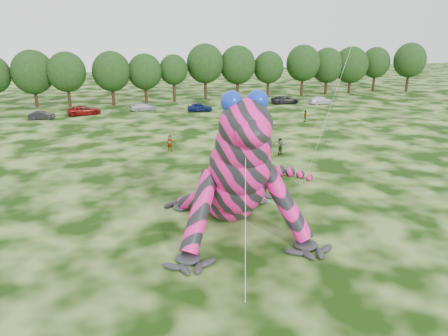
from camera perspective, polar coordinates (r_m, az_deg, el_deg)
name	(u,v)px	position (r m, az deg, el deg)	size (l,w,h in m)	color
ground	(310,235)	(30.35, 11.22, -8.63)	(240.00, 240.00, 0.00)	#16330A
inflatable_gecko	(226,150)	(31.27, 0.26, 2.31)	(16.75, 19.89, 9.95)	#F51783
flying_kite	(367,2)	(35.01, 18.14, 19.88)	(2.91, 5.04, 17.24)	red
tree_5	(34,79)	(83.35, -23.62, 10.63)	(7.16, 6.44, 9.80)	black
tree_6	(67,80)	(81.14, -19.79, 10.79)	(6.52, 5.86, 9.49)	black
tree_7	(112,78)	(81.20, -14.43, 11.27)	(6.68, 6.01, 9.48)	black
tree_8	(145,79)	(81.83, -10.25, 11.41)	(6.14, 5.53, 8.94)	black
tree_9	(174,78)	(82.94, -6.57, 11.56)	(5.27, 4.74, 8.68)	black
tree_10	(205,72)	(85.35, -2.46, 12.45)	(7.09, 6.38, 10.50)	black
tree_11	(238,72)	(86.76, 1.80, 12.41)	(7.01, 6.31, 10.07)	black
tree_12	(268,74)	(88.52, 5.81, 12.08)	(5.99, 5.39, 8.97)	black
tree_13	(303,71)	(90.82, 10.24, 12.40)	(6.83, 6.15, 10.13)	black
tree_14	(327,71)	(95.21, 13.29, 12.24)	(6.82, 6.14, 9.40)	black
tree_15	(351,70)	(96.95, 16.22, 12.18)	(7.17, 6.45, 9.63)	black
tree_16	(375,69)	(102.14, 19.12, 12.10)	(6.26, 5.63, 9.37)	black
tree_17	(409,67)	(103.85, 23.01, 12.01)	(6.98, 6.28, 10.30)	black
car_1	(42,115)	(72.22, -22.72, 6.37)	(1.32, 3.78, 1.25)	black
car_2	(84,110)	(73.66, -17.78, 7.19)	(2.40, 5.22, 1.45)	maroon
car_3	(143,107)	(74.99, -10.49, 7.86)	(1.84, 4.52, 1.31)	#AAAEB3
car_4	(200,107)	(73.29, -3.18, 7.95)	(1.67, 4.16, 1.42)	#0E1949
car_5	(237,103)	(77.03, 1.74, 8.47)	(1.54, 4.41, 1.45)	beige
car_6	(285,100)	(81.55, 8.00, 8.82)	(2.34, 5.07, 1.41)	black
car_7	(321,100)	(82.22, 12.55, 8.63)	(1.91, 4.69, 1.36)	white
spectator_3	(305,116)	(66.14, 10.55, 6.70)	(0.98, 0.41, 1.68)	gray
spectator_5	(280,146)	(48.23, 7.39, 2.81)	(1.71, 0.55, 1.85)	gray
spectator_2	(270,120)	(62.59, 6.03, 6.22)	(1.02, 0.59, 1.58)	gray
spectator_0	(170,143)	(49.50, -7.08, 3.21)	(0.67, 0.44, 1.85)	gray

